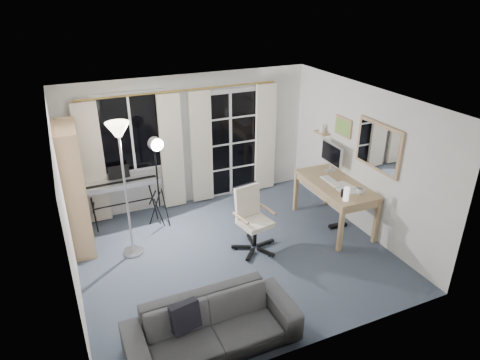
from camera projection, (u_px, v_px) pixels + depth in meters
name	position (u px, v px, depth m)	size (l,w,h in m)	color
floor	(235.00, 255.00, 6.58)	(4.50, 4.00, 0.02)	#384051
window	(131.00, 133.00, 7.19)	(1.20, 0.08, 1.40)	white
french_door	(230.00, 144.00, 8.06)	(1.32, 0.09, 2.11)	white
curtains	(186.00, 149.00, 7.62)	(3.60, 0.07, 2.13)	gold
bookshelf	(73.00, 193.00, 6.40)	(0.35, 0.93, 1.98)	tan
torchiere_lamp	(121.00, 151.00, 5.91)	(0.39, 0.39, 2.10)	#B2B2B7
keyboard_piano	(121.00, 184.00, 7.19)	(1.31, 0.65, 0.94)	black
studio_light	(156.00, 155.00, 6.77)	(0.34, 0.35, 1.65)	black
office_chair	(251.00, 213.00, 6.54)	(0.70, 0.70, 1.02)	black
desk	(335.00, 188.00, 7.09)	(0.80, 1.52, 0.80)	#A58555
monitor	(332.00, 155.00, 7.36)	(0.20, 0.58, 0.50)	silver
desk_clutter	(340.00, 199.00, 6.90)	(0.49, 0.91, 1.02)	white
mug	(361.00, 190.00, 6.64)	(0.13, 0.10, 0.13)	silver
wall_mirror	(379.00, 147.00, 6.45)	(0.04, 0.94, 0.74)	tan
framed_print	(343.00, 127.00, 7.18)	(0.03, 0.42, 0.32)	tan
wall_shelf	(322.00, 130.00, 7.65)	(0.16, 0.30, 0.18)	tan
sofa	(212.00, 319.00, 4.79)	(1.96, 0.58, 0.77)	#313134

